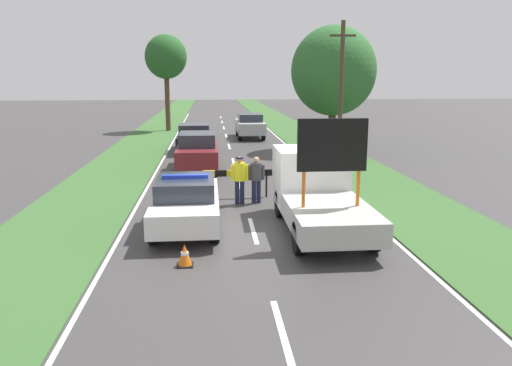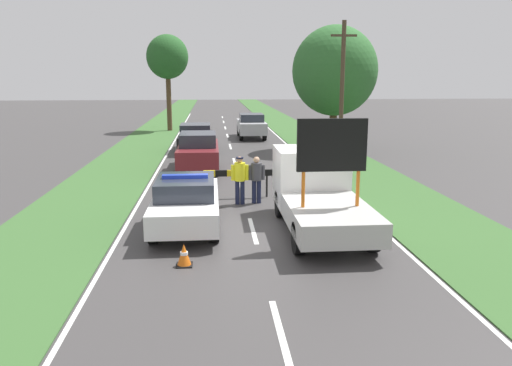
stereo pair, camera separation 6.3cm
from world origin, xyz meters
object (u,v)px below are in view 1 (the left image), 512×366
at_px(pedestrian_civilian, 256,176).
at_px(police_officer, 240,176).
at_px(road_barrier, 238,175).
at_px(roadside_tree_near_right, 166,58).
at_px(queued_car_sedan_black, 195,137).
at_px(traffic_cone_centre_front, 302,185).
at_px(utility_pole, 341,92).
at_px(traffic_cone_near_police, 185,255).
at_px(queued_car_wagon_maroon, 198,151).
at_px(roadside_tree_near_left, 334,71).
at_px(work_truck, 317,190).
at_px(queued_car_sedan_silver, 250,125).
at_px(police_car, 186,202).

bearing_deg(pedestrian_civilian, police_officer, 165.09).
height_order(road_barrier, roadside_tree_near_right, roadside_tree_near_right).
height_order(pedestrian_civilian, queued_car_sedan_black, pedestrian_civilian).
bearing_deg(traffic_cone_centre_front, police_officer, -147.20).
xyz_separation_m(roadside_tree_near_right, utility_pole, (9.34, -16.47, -2.14)).
bearing_deg(roadside_tree_near_right, traffic_cone_centre_front, -73.31).
bearing_deg(utility_pole, roadside_tree_near_right, 119.55).
bearing_deg(road_barrier, police_officer, -94.62).
height_order(traffic_cone_centre_front, roadside_tree_near_right, roadside_tree_near_right).
bearing_deg(traffic_cone_near_police, police_officer, 74.00).
bearing_deg(queued_car_wagon_maroon, utility_pole, -174.47).
distance_m(queued_car_sedan_black, roadside_tree_near_left, 8.64).
bearing_deg(queued_car_wagon_maroon, pedestrian_civilian, 108.44).
height_order(work_truck, pedestrian_civilian, work_truck).
relative_size(police_officer, utility_pole, 0.24).
bearing_deg(traffic_cone_centre_front, queued_car_wagon_maroon, 129.14).
bearing_deg(work_truck, utility_pole, -110.44).
height_order(queued_car_wagon_maroon, roadside_tree_near_right, roadside_tree_near_right).
bearing_deg(queued_car_sedan_silver, queued_car_sedan_black, 58.78).
relative_size(queued_car_sedan_silver, utility_pole, 0.70).
xyz_separation_m(roadside_tree_near_left, utility_pole, (-0.85, -5.00, -1.02)).
bearing_deg(utility_pole, queued_car_sedan_black, 142.64).
distance_m(road_barrier, traffic_cone_near_police, 6.58).
bearing_deg(traffic_cone_centre_front, roadside_tree_near_left, 70.84).
distance_m(police_officer, queued_car_sedan_silver, 18.37).
relative_size(traffic_cone_centre_front, queued_car_sedan_black, 0.13).
distance_m(queued_car_sedan_silver, roadside_tree_near_right, 9.20).
height_order(police_officer, roadside_tree_near_right, roadside_tree_near_right).
bearing_deg(traffic_cone_centre_front, queued_car_sedan_silver, 91.95).
bearing_deg(road_barrier, roadside_tree_near_left, 57.89).
relative_size(traffic_cone_centre_front, roadside_tree_near_right, 0.08).
bearing_deg(queued_car_wagon_maroon, roadside_tree_near_left, -143.11).
bearing_deg(roadside_tree_near_left, work_truck, -105.22).
bearing_deg(queued_car_sedan_black, police_officer, 98.44).
bearing_deg(queued_car_sedan_black, roadside_tree_near_left, 177.61).
height_order(pedestrian_civilian, queued_car_wagon_maroon, queued_car_wagon_maroon).
height_order(pedestrian_civilian, traffic_cone_near_police, pedestrian_civilian).
bearing_deg(roadside_tree_near_right, queued_car_sedan_silver, -40.67).
xyz_separation_m(queued_car_sedan_black, queued_car_sedan_silver, (3.63, 5.99, 0.07)).
distance_m(police_officer, traffic_cone_near_police, 5.68).
bearing_deg(traffic_cone_centre_front, utility_pole, 62.98).
distance_m(traffic_cone_centre_front, roadside_tree_near_left, 11.81).
xyz_separation_m(work_truck, traffic_cone_centre_front, (0.35, 4.18, -0.75)).
bearing_deg(road_barrier, traffic_cone_centre_front, 10.43).
relative_size(work_truck, road_barrier, 2.13).
bearing_deg(roadside_tree_near_right, utility_pole, -60.45).
height_order(police_car, traffic_cone_centre_front, police_car).
distance_m(work_truck, police_officer, 3.34).
height_order(queued_car_wagon_maroon, queued_car_sedan_silver, queued_car_wagon_maroon).
xyz_separation_m(work_truck, traffic_cone_near_police, (-3.58, -2.77, -0.79)).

